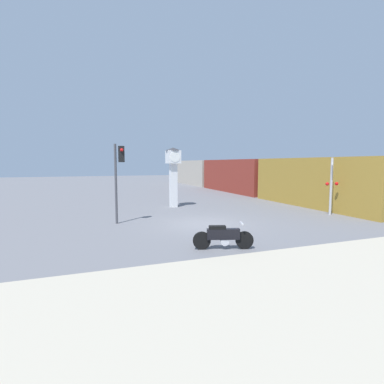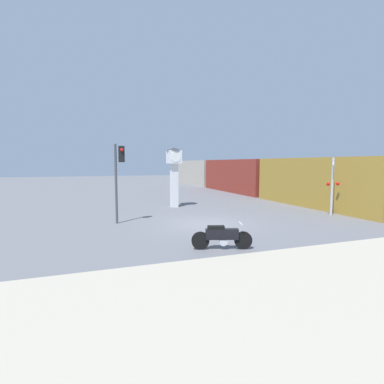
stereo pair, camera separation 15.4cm
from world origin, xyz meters
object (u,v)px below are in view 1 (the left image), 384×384
Objects in this scene: motorcycle at (223,236)px; clock_tower at (173,168)px; freight_train at (237,176)px; traffic_light at (119,169)px; railroad_crossing_signal at (331,184)px.

motorcycle is 10.76m from clock_tower.
freight_train reaches higher than motorcycle.
freight_train is at bearing 78.17° from motorcycle.
traffic_light is (-13.91, -13.13, 1.04)m from freight_train.
railroad_crossing_signal reaches higher than motorcycle.
motorcycle is at bearing -155.61° from railroad_crossing_signal.
motorcycle is 0.52× the size of traffic_light.
railroad_crossing_signal is (8.98, 4.07, 1.38)m from motorcycle.
railroad_crossing_signal is (11.82, -1.87, -0.91)m from traffic_light.
traffic_light reaches higher than railroad_crossing_signal.
clock_tower is 13.04m from freight_train.
clock_tower is (1.35, 10.43, 2.27)m from motorcycle.
motorcycle is 0.62× the size of railroad_crossing_signal.
clock_tower is at bearing -138.37° from freight_train.
clock_tower reaches higher than motorcycle.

